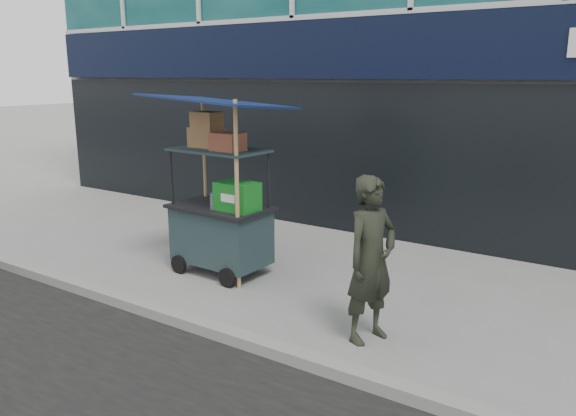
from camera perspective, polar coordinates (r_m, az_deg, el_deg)
The scene contains 4 objects.
ground at distance 5.75m, azimuth -4.16°, elevation -12.72°, with size 80.00×80.00×0.00m, color gray.
curb at distance 5.58m, azimuth -5.45°, elevation -12.90°, with size 80.00×0.18×0.12m, color gray.
vendor_cart at distance 7.21m, azimuth -6.80°, elevation -0.44°, with size 1.75×1.27×2.30m.
vendor_man at distance 5.41m, azimuth 8.44°, elevation -5.23°, with size 0.59×0.39×1.62m, color black.
Camera 1 is at (3.18, -4.06, 2.54)m, focal length 35.00 mm.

